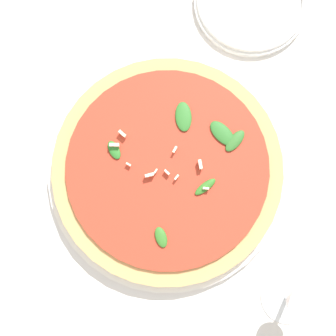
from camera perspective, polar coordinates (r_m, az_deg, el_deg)
The scene contains 4 objects.
ground_plane at distance 0.72m, azimuth -0.12°, elevation -1.05°, with size 6.00×6.00×0.00m, color silver.
pizza_arugula_main at distance 0.70m, azimuth 0.01°, elevation -0.16°, with size 0.36×0.36×0.05m.
wine_glass at distance 0.63m, azimuth 16.64°, elevation -15.84°, with size 0.08×0.08×0.15m.
side_plate_white at distance 0.82m, azimuth 10.10°, elevation 19.34°, with size 0.19×0.19×0.02m.
Camera 1 is at (-0.11, -0.01, 0.71)m, focal length 50.00 mm.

